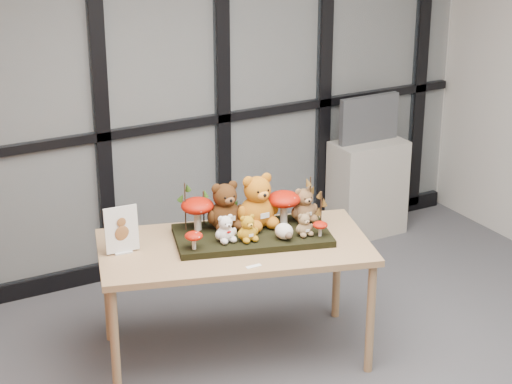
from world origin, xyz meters
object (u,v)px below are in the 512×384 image
mushroom_back_left (198,213)px  monitor (369,119)px  bear_pooh_yellow (257,198)px  mushroom_back_right (284,206)px  bear_white_bow (225,227)px  sign_holder (122,232)px  cabinet (367,188)px  bear_brown_medium (225,203)px  bear_beige_small (304,223)px  plush_cream_hedgehog (284,230)px  mushroom_front_right (320,228)px  bear_tan_back (304,202)px  mushroom_front_left (194,240)px  display_table (234,255)px  diorama_tray (252,236)px  bear_small_yellow (247,226)px

mushroom_back_left → monitor: monitor is taller
bear_pooh_yellow → mushroom_back_right: bearing=1.1°
bear_white_bow → sign_holder: 0.58m
mushroom_back_right → cabinet: size_ratio=0.29×
bear_brown_medium → bear_beige_small: (0.35, -0.31, -0.08)m
plush_cream_hedgehog → mushroom_front_right: (0.20, -0.06, -0.00)m
mushroom_back_left → bear_beige_small: bearing=-35.9°
bear_tan_back → mushroom_front_left: 0.75m
bear_tan_back → mushroom_back_left: bearing=-179.6°
sign_holder → cabinet: bearing=25.4°
mushroom_front_right → display_table: bearing=155.4°
diorama_tray → mushroom_back_right: mushroom_back_right is taller
diorama_tray → cabinet: (1.62, 1.12, -0.37)m
mushroom_back_right → mushroom_front_left: mushroom_back_right is taller
bear_beige_small → cabinet: bear_beige_small is taller
bear_tan_back → mushroom_back_right: bearing=-173.7°
bear_small_yellow → sign_holder: size_ratio=0.62×
bear_pooh_yellow → mushroom_front_right: (0.25, -0.31, -0.13)m
bear_brown_medium → cabinet: (1.73, 0.98, -0.55)m
bear_tan_back → diorama_tray: bearing=-161.5°
mushroom_back_left → sign_holder: sign_holder is taller
bear_white_bow → bear_beige_small: size_ratio=1.17×
bear_white_bow → bear_beige_small: (0.44, -0.14, -0.01)m
display_table → bear_small_yellow: 0.21m
mushroom_back_right → sign_holder: bearing=171.4°
plush_cream_hedgehog → mushroom_back_left: mushroom_back_left is taller
display_table → plush_cream_hedgehog: size_ratio=16.75×
display_table → bear_tan_back: (0.48, 0.03, 0.22)m
mushroom_back_left → mushroom_front_right: (0.58, -0.42, -0.06)m
bear_white_bow → monitor: (1.81, 1.17, 0.07)m
bear_pooh_yellow → mushroom_back_left: 0.36m
bear_white_bow → diorama_tray: bearing=26.5°
bear_brown_medium → mushroom_front_right: bear_brown_medium is taller
diorama_tray → bear_brown_medium: 0.25m
display_table → mushroom_back_left: (-0.13, 0.21, 0.21)m
diorama_tray → bear_tan_back: bearing=18.5°
bear_pooh_yellow → bear_white_bow: bear_pooh_yellow is taller
bear_pooh_yellow → bear_brown_medium: bear_pooh_yellow is taller
bear_small_yellow → mushroom_front_left: 0.32m
display_table → monitor: bearing=50.4°
bear_beige_small → mushroom_back_left: bearing=161.0°
bear_white_bow → bear_pooh_yellow: bearing=39.3°
bear_pooh_yellow → bear_tan_back: bearing=3.4°
bear_beige_small → mushroom_front_right: bear_beige_small is taller
bear_brown_medium → bear_white_bow: size_ratio=1.79×
bear_tan_back → monitor: 1.70m
diorama_tray → bear_beige_small: (0.25, -0.17, 0.09)m
mushroom_back_left → mushroom_front_left: mushroom_back_left is taller
mushroom_back_left → mushroom_back_right: (0.49, -0.16, 0.00)m
monitor → diorama_tray: bearing=-144.9°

